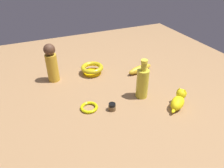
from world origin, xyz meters
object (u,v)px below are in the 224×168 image
at_px(bottle_tall, 142,82).
at_px(nail_polish_jar, 112,107).
at_px(cat_figurine, 178,100).
at_px(bangle, 89,107).
at_px(person_figure_adult, 52,63).
at_px(banana, 140,69).
at_px(bowl, 92,69).

bearing_deg(bottle_tall, nail_polish_jar, 102.76).
xyz_separation_m(cat_figurine, bangle, (0.16, 0.42, -0.03)).
height_order(person_figure_adult, banana, person_figure_adult).
height_order(person_figure_adult, bangle, person_figure_adult).
bearing_deg(nail_polish_jar, banana, -48.79).
relative_size(nail_polish_jar, person_figure_adult, 0.16).
bearing_deg(bottle_tall, bangle, 87.89).
distance_m(bowl, bangle, 0.36).
bearing_deg(bottle_tall, person_figure_adult, 48.33).
distance_m(cat_figurine, bowl, 0.57).
bearing_deg(nail_polish_jar, bottle_tall, -77.24).
xyz_separation_m(person_figure_adult, bottle_tall, (-0.36, -0.40, -0.03)).
distance_m(cat_figurine, person_figure_adult, 0.74).
relative_size(cat_figurine, bangle, 1.44).
distance_m(nail_polish_jar, person_figure_adult, 0.46).
bearing_deg(cat_figurine, bowl, 29.69).
bearing_deg(bottle_tall, bowl, 25.10).
bearing_deg(banana, bowl, -33.38).
bearing_deg(nail_polish_jar, person_figure_adult, 27.61).
bearing_deg(person_figure_adult, banana, -102.91).
bearing_deg(banana, bangle, 15.36).
xyz_separation_m(bowl, bottle_tall, (-0.35, -0.16, 0.06)).
bearing_deg(cat_figurine, banana, -0.83).
relative_size(cat_figurine, bottle_tall, 0.59).
height_order(cat_figurine, bottle_tall, bottle_tall).
distance_m(bangle, banana, 0.48).
distance_m(cat_figurine, banana, 0.39).
bearing_deg(banana, cat_figurine, 76.36).
bearing_deg(cat_figurine, bangle, 68.58).
relative_size(nail_polish_jar, bangle, 0.43).
distance_m(person_figure_adult, bowl, 0.26).
height_order(person_figure_adult, bowl, person_figure_adult).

